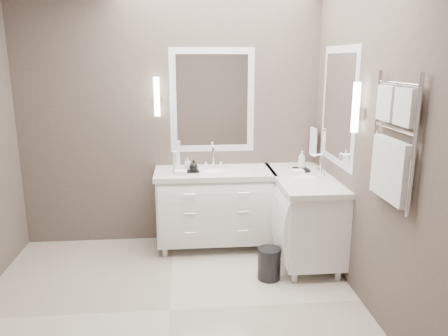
{
  "coord_description": "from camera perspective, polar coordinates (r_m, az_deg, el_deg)",
  "views": [
    {
      "loc": [
        0.16,
        -3.18,
        1.97
      ],
      "look_at": [
        0.51,
        0.7,
        1.0
      ],
      "focal_mm": 35.0,
      "sensor_mm": 36.0,
      "label": 1
    }
  ],
  "objects": [
    {
      "name": "floor",
      "position": [
        3.75,
        -7.09,
        -17.97
      ],
      "size": [
        3.2,
        3.0,
        0.01
      ],
      "primitive_type": "cube",
      "color": "beige",
      "rests_on": "ground"
    },
    {
      "name": "wall_back",
      "position": [
        4.73,
        -7.03,
        6.29
      ],
      "size": [
        3.2,
        0.01,
        2.7
      ],
      "primitive_type": "cube",
      "color": "#524742",
      "rests_on": "floor"
    },
    {
      "name": "wall_front",
      "position": [
        1.8,
        -9.86,
        -6.47
      ],
      "size": [
        3.2,
        0.01,
        2.7
      ],
      "primitive_type": "cube",
      "color": "#524742",
      "rests_on": "floor"
    },
    {
      "name": "wall_right",
      "position": [
        3.55,
        19.06,
        3.11
      ],
      "size": [
        0.01,
        3.0,
        2.7
      ],
      "primitive_type": "cube",
      "color": "#524742",
      "rests_on": "floor"
    },
    {
      "name": "vanity_back",
      "position": [
        4.66,
        -1.26,
        -4.65
      ],
      "size": [
        1.24,
        0.59,
        0.97
      ],
      "color": "white",
      "rests_on": "floor"
    },
    {
      "name": "vanity_right",
      "position": [
        4.5,
        10.27,
        -5.57
      ],
      "size": [
        0.59,
        1.24,
        0.97
      ],
      "color": "white",
      "rests_on": "floor"
    },
    {
      "name": "mirror_back",
      "position": [
        4.7,
        -1.55,
        8.8
      ],
      "size": [
        0.9,
        0.02,
        1.1
      ],
      "color": "white",
      "rests_on": "wall_back"
    },
    {
      "name": "mirror_right",
      "position": [
        4.25,
        14.7,
        7.81
      ],
      "size": [
        0.02,
        0.9,
        1.1
      ],
      "color": "white",
      "rests_on": "wall_right"
    },
    {
      "name": "sconce_back",
      "position": [
        4.63,
        -8.77,
        9.1
      ],
      "size": [
        0.06,
        0.06,
        0.4
      ],
      "color": "white",
      "rests_on": "wall_back"
    },
    {
      "name": "sconce_right",
      "position": [
        3.69,
        16.83,
        7.47
      ],
      "size": [
        0.06,
        0.06,
        0.4
      ],
      "color": "white",
      "rests_on": "wall_right"
    },
    {
      "name": "towel_bar_corner",
      "position": [
        4.82,
        11.58,
        3.45
      ],
      "size": [
        0.03,
        0.22,
        0.3
      ],
      "color": "white",
      "rests_on": "wall_right"
    },
    {
      "name": "towel_ladder",
      "position": [
        3.17,
        21.12,
        2.48
      ],
      "size": [
        0.06,
        0.58,
        0.9
      ],
      "color": "white",
      "rests_on": "wall_right"
    },
    {
      "name": "waste_bin",
      "position": [
        4.13,
        5.91,
        -12.31
      ],
      "size": [
        0.25,
        0.25,
        0.3
      ],
      "primitive_type": "cylinder",
      "rotation": [
        0.0,
        0.0,
        -0.22
      ],
      "color": "black",
      "rests_on": "floor"
    },
    {
      "name": "amenity_tray_back",
      "position": [
        4.5,
        -4.37,
        -0.37
      ],
      "size": [
        0.17,
        0.14,
        0.02
      ],
      "primitive_type": "cube",
      "rotation": [
        0.0,
        0.0,
        0.14
      ],
      "color": "black",
      "rests_on": "vanity_back"
    },
    {
      "name": "amenity_tray_right",
      "position": [
        4.6,
        10.05,
        -0.21
      ],
      "size": [
        0.15,
        0.19,
        0.03
      ],
      "primitive_type": "cube",
      "rotation": [
        0.0,
        0.0,
        0.1
      ],
      "color": "black",
      "rests_on": "vanity_right"
    },
    {
      "name": "water_bottle",
      "position": [
        4.48,
        -6.23,
        0.79
      ],
      "size": [
        0.09,
        0.09,
        0.22
      ],
      "primitive_type": "cylinder",
      "rotation": [
        0.0,
        0.0,
        -0.24
      ],
      "color": "silver",
      "rests_on": "vanity_back"
    },
    {
      "name": "soap_bottle_a",
      "position": [
        4.5,
        -4.77,
        0.59
      ],
      "size": [
        0.06,
        0.06,
        0.12
      ],
      "primitive_type": "imported",
      "rotation": [
        0.0,
        0.0,
        0.12
      ],
      "color": "white",
      "rests_on": "amenity_tray_back"
    },
    {
      "name": "soap_bottle_b",
      "position": [
        4.46,
        -3.99,
        0.37
      ],
      "size": [
        0.09,
        0.09,
        0.11
      ],
      "primitive_type": "imported",
      "rotation": [
        0.0,
        0.0,
        -0.1
      ],
      "color": "black",
      "rests_on": "amenity_tray_back"
    },
    {
      "name": "soap_bottle_c",
      "position": [
        4.58,
        10.11,
        1.08
      ],
      "size": [
        0.09,
        0.09,
        0.19
      ],
      "primitive_type": "imported",
      "rotation": [
        0.0,
        0.0,
        0.24
      ],
      "color": "white",
      "rests_on": "amenity_tray_right"
    }
  ]
}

